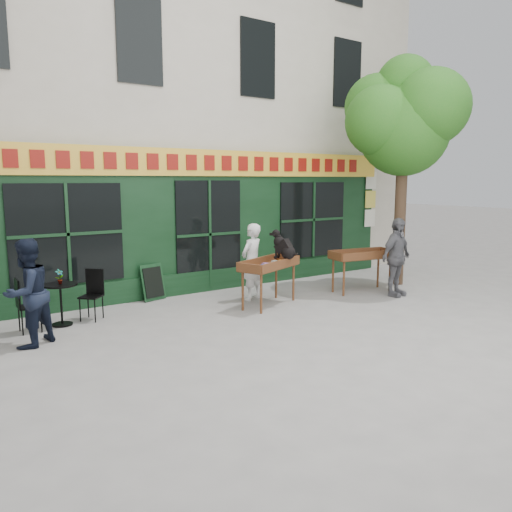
% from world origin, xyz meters
% --- Properties ---
extents(ground, '(80.00, 80.00, 0.00)m').
position_xyz_m(ground, '(0.00, 0.00, 0.00)').
color(ground, slate).
rests_on(ground, ground).
extents(building, '(14.00, 7.26, 10.00)m').
position_xyz_m(building, '(0.00, 5.97, 4.97)').
color(building, beige).
rests_on(building, ground).
extents(street_tree, '(3.05, 2.90, 5.60)m').
position_xyz_m(street_tree, '(4.34, 0.36, 4.11)').
color(street_tree, '#382619').
rests_on(street_tree, ground).
extents(book_cart_center, '(1.62, 1.14, 0.99)m').
position_xyz_m(book_cart_center, '(0.33, 0.38, 0.82)').
color(book_cart_center, brown).
rests_on(book_cart_center, ground).
extents(dog, '(0.54, 0.68, 0.60)m').
position_xyz_m(dog, '(0.68, 0.33, 1.29)').
color(dog, black).
rests_on(dog, book_cart_center).
extents(woman, '(0.72, 0.60, 1.68)m').
position_xyz_m(woman, '(0.33, 1.03, 0.84)').
color(woman, silver).
rests_on(woman, ground).
extents(book_cart_right, '(1.59, 0.88, 0.99)m').
position_xyz_m(book_cart_right, '(2.90, 0.20, 0.82)').
color(book_cart_right, brown).
rests_on(book_cart_right, ground).
extents(man_right, '(1.10, 0.60, 1.78)m').
position_xyz_m(man_right, '(3.20, -0.55, 0.89)').
color(man_right, '#5A5A5F').
rests_on(man_right, ground).
extents(bistro_table, '(0.60, 0.60, 0.76)m').
position_xyz_m(bistro_table, '(-3.62, 1.33, 0.54)').
color(bistro_table, black).
rests_on(bistro_table, ground).
extents(bistro_chair_left, '(0.37, 0.36, 0.95)m').
position_xyz_m(bistro_chair_left, '(-4.26, 1.23, 0.56)').
color(bistro_chair_left, black).
rests_on(bistro_chair_left, ground).
extents(bistro_chair_right, '(0.51, 0.51, 0.95)m').
position_xyz_m(bistro_chair_right, '(-3.01, 1.44, 0.56)').
color(bistro_chair_right, black).
rests_on(bistro_chair_right, ground).
extents(potted_plant, '(0.16, 0.13, 0.27)m').
position_xyz_m(potted_plant, '(-3.62, 1.33, 0.90)').
color(potted_plant, gray).
rests_on(potted_plant, bistro_table).
extents(man_left, '(1.06, 1.01, 1.72)m').
position_xyz_m(man_left, '(-4.32, 0.43, 0.86)').
color(man_left, black).
rests_on(man_left, ground).
extents(chalkboard, '(0.59, 0.31, 0.79)m').
position_xyz_m(chalkboard, '(-1.49, 2.19, 0.40)').
color(chalkboard, black).
rests_on(chalkboard, ground).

